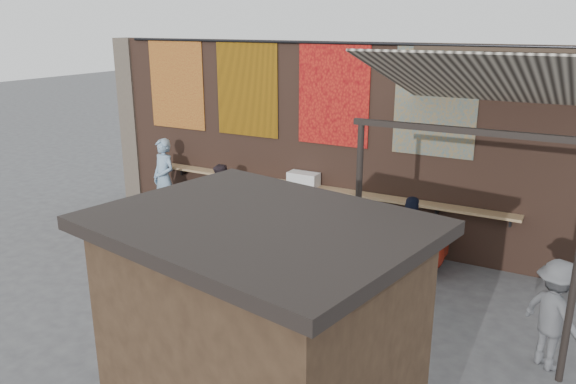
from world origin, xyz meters
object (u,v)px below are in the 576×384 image
at_px(scooter_stool_1, 225,210).
at_px(scooter_stool_5, 323,228).
at_px(scooter_stool_8, 404,242).
at_px(scooter_stool_4, 294,225).
at_px(shelf_box, 304,179).
at_px(shopper_navy, 410,244).
at_px(market_stall, 261,367).
at_px(shopper_tan, 328,247).
at_px(scooter_stool_0, 206,205).
at_px(scooter_stool_7, 376,240).
at_px(shopper_grey, 555,315).
at_px(scooter_stool_9, 436,250).
at_px(scooter_stool_2, 247,216).
at_px(scooter_stool_3, 272,220).
at_px(diner_right, 223,199).
at_px(diner_left, 164,178).
at_px(scooter_stool_6, 350,233).

xyz_separation_m(scooter_stool_1, scooter_stool_5, (2.37, 0.02, 0.01)).
bearing_deg(scooter_stool_8, scooter_stool_4, 179.81).
distance_m(shelf_box, scooter_stool_4, 0.98).
xyz_separation_m(shopper_navy, market_stall, (0.02, -4.81, 0.51)).
relative_size(shopper_tan, market_stall, 0.58).
bearing_deg(scooter_stool_0, scooter_stool_7, -0.24).
distance_m(scooter_stool_7, shopper_grey, 4.02).
xyz_separation_m(scooter_stool_9, market_stall, (-0.18, -5.81, 0.94)).
height_order(scooter_stool_1, shopper_tan, shopper_tan).
bearing_deg(shelf_box, scooter_stool_2, -163.70).
distance_m(scooter_stool_3, shopper_tan, 2.72).
height_order(scooter_stool_9, shopper_grey, shopper_grey).
distance_m(scooter_stool_2, scooter_stool_3, 0.59).
bearing_deg(scooter_stool_9, shelf_box, 173.82).
xyz_separation_m(scooter_stool_2, diner_right, (-0.41, -0.28, 0.39)).
bearing_deg(shopper_tan, scooter_stool_3, 120.50).
relative_size(scooter_stool_1, scooter_stool_8, 0.86).
relative_size(scooter_stool_7, scooter_stool_8, 0.82).
relative_size(scooter_stool_5, market_stall, 0.30).
xyz_separation_m(shelf_box, scooter_stool_2, (-1.19, -0.35, -0.90)).
xyz_separation_m(shelf_box, diner_left, (-3.37, -0.42, -0.34)).
distance_m(scooter_stool_0, shopper_tan, 4.20).
xyz_separation_m(scooter_stool_5, shopper_tan, (0.91, -1.75, 0.39)).
distance_m(diner_left, diner_right, 1.80).
relative_size(scooter_stool_6, scooter_stool_9, 0.99).
xyz_separation_m(shelf_box, scooter_stool_4, (-0.05, -0.33, -0.92)).
bearing_deg(shopper_grey, shopper_navy, 11.19).
relative_size(scooter_stool_2, scooter_stool_6, 0.96).
distance_m(shelf_box, shopper_grey, 5.66).
bearing_deg(scooter_stool_8, scooter_stool_5, 177.00).
bearing_deg(scooter_stool_0, shopper_tan, -24.36).
bearing_deg(scooter_stool_0, scooter_stool_2, -3.58).
height_order(diner_left, diner_right, diner_left).
distance_m(shelf_box, scooter_stool_9, 3.03).
bearing_deg(shopper_tan, scooter_stool_0, 135.39).
bearing_deg(scooter_stool_5, scooter_stool_0, -179.51).
bearing_deg(scooter_stool_0, shopper_navy, -11.74).
height_order(scooter_stool_3, shopper_tan, shopper_tan).
height_order(scooter_stool_1, scooter_stool_4, scooter_stool_1).
bearing_deg(scooter_stool_3, scooter_stool_5, 2.43).
relative_size(shelf_box, diner_right, 0.43).
distance_m(shelf_box, diner_left, 3.42).
bearing_deg(scooter_stool_3, shopper_tan, -39.25).
bearing_deg(scooter_stool_9, shopper_navy, -101.49).
height_order(scooter_stool_4, shopper_navy, shopper_navy).
xyz_separation_m(scooter_stool_5, scooter_stool_8, (1.72, -0.09, 0.05)).
distance_m(diner_right, shopper_grey, 6.88).
bearing_deg(scooter_stool_3, diner_right, -161.90).
distance_m(scooter_stool_4, diner_left, 3.38).
xyz_separation_m(scooter_stool_4, market_stall, (2.75, -5.79, 0.98)).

